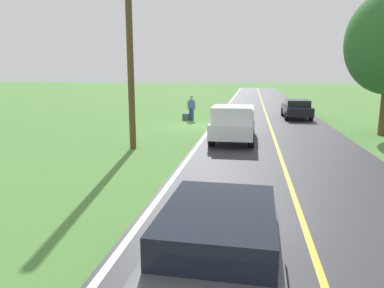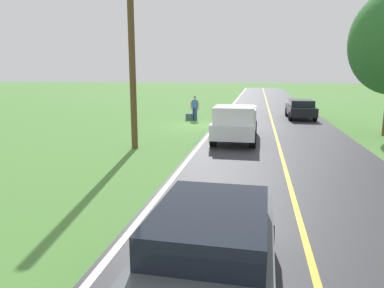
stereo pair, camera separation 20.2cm
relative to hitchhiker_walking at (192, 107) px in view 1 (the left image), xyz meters
The scene contains 10 objects.
ground_plane 2.68m from the hitchhiker_walking, 110.75° to the left, with size 200.00×200.00×0.00m, color #4C7F38.
road_surface 6.00m from the hitchhiker_walking, 156.78° to the left, with size 7.69×120.00×0.00m, color #333338.
lane_edge_line 3.09m from the hitchhiker_walking, 127.24° to the left, with size 0.16×117.60×0.00m, color silver.
lane_centre_line 6.00m from the hitchhiker_walking, 156.78° to the left, with size 0.14×117.60×0.00m, color gold.
hitchhiker_walking is the anchor object (origin of this frame).
suitcase_carried 0.85m from the hitchhiker_walking, ahead, with size 0.20×0.46×0.49m, color #384C56.
pickup_truck_passing 8.11m from the hitchhiker_walking, 114.23° to the left, with size 2.12×5.41×1.82m.
sedan_near_oncoming 7.95m from the hitchhiker_walking, 161.95° to the right, with size 1.97×4.42×1.41m.
sedan_ahead_same_lane 20.58m from the hitchhiker_walking, 100.53° to the left, with size 2.02×4.45×1.41m.
utility_pole_roadside 10.59m from the hitchhiker_walking, 84.20° to the left, with size 0.28×0.28×8.79m, color brown.
Camera 1 is at (-3.30, 22.71, 3.35)m, focal length 33.30 mm.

